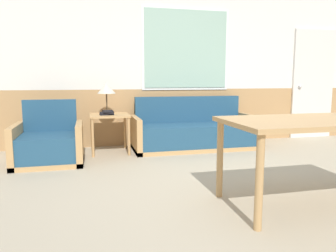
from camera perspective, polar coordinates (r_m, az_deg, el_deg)
name	(u,v)px	position (r m, az deg, el deg)	size (l,w,h in m)	color
ground_plane	(254,192)	(3.40, 14.72, -11.06)	(16.00, 16.00, 0.00)	#B2A58C
wall_back	(181,64)	(5.66, 2.29, 10.81)	(7.20, 0.09, 2.70)	tan
couch	(194,133)	(5.27, 4.50, -1.22)	(1.96, 0.79, 0.82)	tan
armchair	(49,145)	(4.62, -20.02, -3.07)	(0.87, 0.80, 0.82)	tan
side_table	(109,120)	(4.98, -10.15, 0.99)	(0.57, 0.57, 0.58)	tan
table_lamp	(106,89)	(5.04, -10.68, 6.30)	(0.28, 0.28, 0.46)	#4C3823
book_stack	(107,113)	(4.87, -10.54, 2.29)	(0.22, 0.17, 0.07)	black
dining_table	(319,128)	(3.14, 24.85, -0.30)	(1.66, 0.85, 0.76)	tan
entry_door	(313,84)	(6.79, 23.90, 6.65)	(0.86, 0.09, 2.01)	silver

